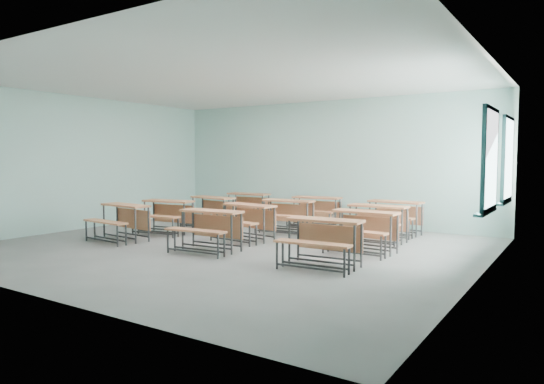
{
  "coord_description": "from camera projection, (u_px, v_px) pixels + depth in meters",
  "views": [
    {
      "loc": [
        5.72,
        -7.37,
        1.71
      ],
      "look_at": [
        0.17,
        1.2,
        1.0
      ],
      "focal_mm": 32.0,
      "sensor_mm": 36.0,
      "label": 1
    }
  ],
  "objects": [
    {
      "name": "desk_unit_r0c0",
      "position": [
        121.0,
        216.0,
        10.04
      ],
      "size": [
        1.28,
        0.92,
        0.75
      ],
      "rotation": [
        0.0,
        0.0,
        -0.1
      ],
      "color": "#BA6B43",
      "rests_on": "ground"
    },
    {
      "name": "desk_unit_r3c2",
      "position": [
        393.0,
        212.0,
        10.82
      ],
      "size": [
        1.26,
        0.9,
        0.75
      ],
      "rotation": [
        0.0,
        0.0,
        -0.08
      ],
      "color": "#BA6B43",
      "rests_on": "ground"
    },
    {
      "name": "desk_unit_r2c1",
      "position": [
        286.0,
        211.0,
        11.11
      ],
      "size": [
        1.26,
        0.89,
        0.75
      ],
      "rotation": [
        0.0,
        0.0,
        0.07
      ],
      "color": "#BA6B43",
      "rests_on": "ground"
    },
    {
      "name": "desk_unit_r1c1",
      "position": [
        246.0,
        216.0,
        10.05
      ],
      "size": [
        1.3,
        0.96,
        0.75
      ],
      "rotation": [
        0.0,
        0.0,
        -0.14
      ],
      "color": "#BA6B43",
      "rests_on": "ground"
    },
    {
      "name": "desk_unit_r3c0",
      "position": [
        246.0,
        203.0,
        13.2
      ],
      "size": [
        1.23,
        0.84,
        0.75
      ],
      "rotation": [
        0.0,
        0.0,
        0.03
      ],
      "color": "#BA6B43",
      "rests_on": "ground"
    },
    {
      "name": "desk_unit_r2c2",
      "position": [
        376.0,
        218.0,
        9.85
      ],
      "size": [
        1.21,
        0.82,
        0.75
      ],
      "rotation": [
        0.0,
        0.0,
        -0.01
      ],
      "color": "#BA6B43",
      "rests_on": "ground"
    },
    {
      "name": "desk_unit_r0c1",
      "position": [
        208.0,
        224.0,
        8.89
      ],
      "size": [
        1.26,
        0.89,
        0.75
      ],
      "rotation": [
        0.0,
        0.0,
        0.07
      ],
      "color": "#BA6B43",
      "rests_on": "ground"
    },
    {
      "name": "desk_unit_r1c2",
      "position": [
        363.0,
        225.0,
        8.77
      ],
      "size": [
        1.24,
        0.86,
        0.75
      ],
      "rotation": [
        0.0,
        0.0,
        -0.05
      ],
      "color": "#BA6B43",
      "rests_on": "ground"
    },
    {
      "name": "desk_unit_r2c0",
      "position": [
        210.0,
        207.0,
        12.0
      ],
      "size": [
        1.29,
        0.94,
        0.75
      ],
      "rotation": [
        0.0,
        0.0,
        -0.11
      ],
      "color": "#BA6B43",
      "rests_on": "ground"
    },
    {
      "name": "desk_unit_r1c0",
      "position": [
        165.0,
        211.0,
        11.0
      ],
      "size": [
        1.3,
        0.96,
        0.75
      ],
      "rotation": [
        0.0,
        0.0,
        0.13
      ],
      "color": "#BA6B43",
      "rests_on": "ground"
    },
    {
      "name": "desk_unit_r0c2",
      "position": [
        322.0,
        235.0,
        7.6
      ],
      "size": [
        1.25,
        0.88,
        0.75
      ],
      "rotation": [
        0.0,
        0.0,
        0.06
      ],
      "color": "#BA6B43",
      "rests_on": "ground"
    },
    {
      "name": "desk_unit_r3c1",
      "position": [
        315.0,
        207.0,
        11.98
      ],
      "size": [
        1.28,
        0.92,
        0.75
      ],
      "rotation": [
        0.0,
        0.0,
        0.1
      ],
      "color": "#BA6B43",
      "rests_on": "ground"
    },
    {
      "name": "room",
      "position": [
        235.0,
        164.0,
        9.26
      ],
      "size": [
        9.04,
        8.04,
        3.24
      ],
      "color": "gray",
      "rests_on": "ground"
    }
  ]
}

